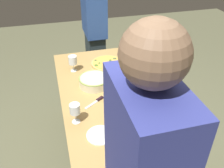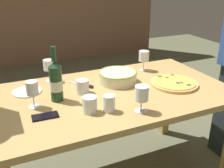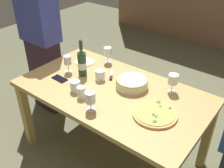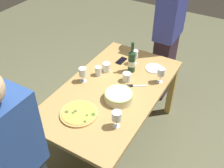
# 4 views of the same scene
# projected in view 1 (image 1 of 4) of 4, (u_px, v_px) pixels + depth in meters

# --- Properties ---
(ground_plane) EXTENTS (8.00, 8.00, 0.00)m
(ground_plane) POSITION_uv_depth(u_px,v_px,m) (112.00, 148.00, 2.58)
(ground_plane) COLOR #5D5F44
(dining_table) EXTENTS (1.60, 0.90, 0.75)m
(dining_table) POSITION_uv_depth(u_px,v_px,m) (112.00, 98.00, 2.22)
(dining_table) COLOR tan
(dining_table) RESTS_ON ground
(pizza) EXTENTS (0.33, 0.33, 0.03)m
(pizza) POSITION_uv_depth(u_px,v_px,m) (107.00, 63.00, 2.54)
(pizza) COLOR #E5AA64
(pizza) RESTS_ON dining_table
(serving_bowl) EXTENTS (0.27, 0.27, 0.08)m
(serving_bowl) POSITION_uv_depth(u_px,v_px,m) (94.00, 81.00, 2.20)
(serving_bowl) COLOR beige
(serving_bowl) RESTS_ON dining_table
(wine_bottle) EXTENTS (0.08, 0.08, 0.34)m
(wine_bottle) POSITION_uv_depth(u_px,v_px,m) (121.00, 103.00, 1.80)
(wine_bottle) COLOR #1E3F23
(wine_bottle) RESTS_ON dining_table
(wine_glass_near_pizza) EXTENTS (0.07, 0.07, 0.16)m
(wine_glass_near_pizza) POSITION_uv_depth(u_px,v_px,m) (132.00, 116.00, 1.69)
(wine_glass_near_pizza) COLOR white
(wine_glass_near_pizza) RESTS_ON dining_table
(wine_glass_by_bottle) EXTENTS (0.08, 0.08, 0.16)m
(wine_glass_by_bottle) POSITION_uv_depth(u_px,v_px,m) (144.00, 72.00, 2.21)
(wine_glass_by_bottle) COLOR white
(wine_glass_by_bottle) RESTS_ON dining_table
(wine_glass_far_left) EXTENTS (0.08, 0.08, 0.16)m
(wine_glass_far_left) POSITION_uv_depth(u_px,v_px,m) (73.00, 61.00, 2.37)
(wine_glass_far_left) COLOR white
(wine_glass_far_left) RESTS_ON dining_table
(wine_glass_far_right) EXTENTS (0.08, 0.08, 0.16)m
(wine_glass_far_right) POSITION_uv_depth(u_px,v_px,m) (75.00, 110.00, 1.75)
(wine_glass_far_right) COLOR white
(wine_glass_far_right) RESTS_ON dining_table
(cup_amber) EXTENTS (0.09, 0.09, 0.09)m
(cup_amber) POSITION_uv_depth(u_px,v_px,m) (110.00, 98.00, 1.98)
(cup_amber) COLOR white
(cup_amber) RESTS_ON dining_table
(cup_ceramic) EXTENTS (0.07, 0.07, 0.10)m
(cup_ceramic) POSITION_uv_depth(u_px,v_px,m) (143.00, 89.00, 2.09)
(cup_ceramic) COLOR white
(cup_ceramic) RESTS_ON dining_table
(cup_spare) EXTENTS (0.09, 0.09, 0.09)m
(cup_spare) POSITION_uv_depth(u_px,v_px,m) (143.00, 96.00, 2.00)
(cup_spare) COLOR white
(cup_spare) RESTS_ON dining_table
(side_plate) EXTENTS (0.19, 0.19, 0.01)m
(side_plate) POSITION_uv_depth(u_px,v_px,m) (100.00, 135.00, 1.70)
(side_plate) COLOR white
(side_plate) RESTS_ON dining_table
(cell_phone) EXTENTS (0.15, 0.08, 0.01)m
(cell_phone) POSITION_uv_depth(u_px,v_px,m) (149.00, 121.00, 1.82)
(cell_phone) COLOR black
(cell_phone) RESTS_ON dining_table
(pizza_knife) EXTENTS (0.13, 0.18, 0.02)m
(pizza_knife) POSITION_uv_depth(u_px,v_px,m) (97.00, 101.00, 2.02)
(pizza_knife) COLOR silver
(pizza_knife) RESTS_ON dining_table
(person_host) EXTENTS (0.42, 0.24, 1.64)m
(person_host) POSITION_uv_depth(u_px,v_px,m) (95.00, 32.00, 3.07)
(person_host) COLOR #253035
(person_host) RESTS_ON ground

